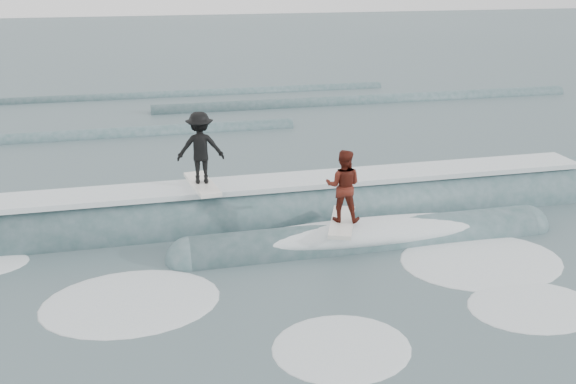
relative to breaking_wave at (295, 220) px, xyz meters
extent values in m
plane|color=#3C5258|center=(-0.33, -3.29, -0.04)|extent=(160.00, 160.00, 0.00)
cylinder|color=#335557|center=(-0.33, 0.40, -0.04)|extent=(21.03, 1.93, 1.93)
cylinder|color=#335557|center=(1.47, -1.80, -0.04)|extent=(9.00, 1.17, 1.17)
sphere|color=#335557|center=(-3.03, -1.80, -0.04)|extent=(1.17, 1.17, 1.17)
sphere|color=#335557|center=(5.97, -1.80, -0.04)|extent=(1.17, 1.17, 1.17)
cube|color=white|center=(-0.33, 0.40, 0.99)|extent=(18.00, 1.30, 0.14)
ellipsoid|color=white|center=(1.47, -1.80, 0.26)|extent=(7.60, 1.30, 0.60)
cube|color=white|center=(-2.44, 0.40, 1.11)|extent=(0.82, 2.06, 0.10)
imported|color=black|center=(-2.44, 0.40, 2.11)|extent=(1.28, 0.81, 1.90)
cube|color=white|center=(0.77, -1.80, 0.59)|extent=(1.25, 2.06, 0.10)
imported|color=#50170F|center=(0.77, -1.80, 1.54)|extent=(1.07, 0.97, 1.80)
ellipsoid|color=white|center=(3.74, -3.40, -0.04)|extent=(4.07, 2.77, 0.10)
ellipsoid|color=white|center=(-4.41, -3.49, -0.04)|extent=(3.70, 2.52, 0.10)
ellipsoid|color=white|center=(3.66, -5.64, -0.04)|extent=(2.93, 2.00, 0.10)
ellipsoid|color=white|center=(-0.65, -6.15, -0.04)|extent=(2.81, 1.91, 0.10)
ellipsoid|color=white|center=(4.27, -3.43, -0.04)|extent=(2.07, 1.41, 0.10)
cylinder|color=#335557|center=(-8.44, 10.71, -0.04)|extent=(22.00, 0.70, 0.70)
cylinder|color=#335557|center=(7.68, 14.71, -0.04)|extent=(22.00, 0.80, 0.80)
cylinder|color=#335557|center=(-1.27, 18.71, -0.04)|extent=(22.00, 0.60, 0.60)
camera|label=1|loc=(-3.99, -15.80, 6.63)|focal=40.00mm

